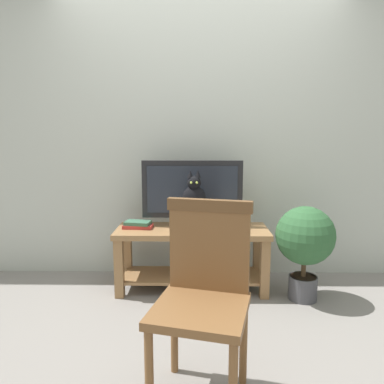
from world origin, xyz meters
TOP-DOWN VIEW (x-y plane):
  - ground_plane at (0.00, 0.00)m, footprint 12.00×12.00m
  - back_wall at (0.00, 0.94)m, footprint 7.00×0.12m
  - tv_stand at (-0.07, 0.51)m, footprint 1.25×0.46m
  - tv at (-0.07, 0.60)m, footprint 0.84×0.20m
  - media_box at (-0.05, 0.43)m, footprint 0.35×0.25m
  - cat at (-0.05, 0.42)m, footprint 0.22×0.30m
  - wooden_chair at (0.01, -0.73)m, footprint 0.52×0.52m
  - book_stack at (-0.52, 0.52)m, footprint 0.25×0.16m
  - potted_plant at (0.80, 0.31)m, footprint 0.45×0.45m

SIDE VIEW (x-z plane):
  - ground_plane at x=0.00m, z-range 0.00..0.00m
  - tv_stand at x=-0.07m, z-range 0.09..0.61m
  - potted_plant at x=0.80m, z-range 0.10..0.85m
  - book_stack at x=-0.52m, z-range 0.52..0.57m
  - wooden_chair at x=0.01m, z-range 0.08..1.04m
  - media_box at x=-0.05m, z-range 0.52..0.60m
  - cat at x=-0.05m, z-range 0.54..0.96m
  - tv at x=-0.07m, z-range 0.53..1.09m
  - back_wall at x=0.00m, z-range 0.00..2.80m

